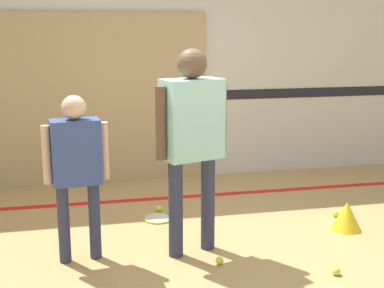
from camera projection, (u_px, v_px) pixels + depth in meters
name	position (u px, v px, depth m)	size (l,w,h in m)	color
ground_plane	(213.00, 255.00, 4.45)	(16.00, 16.00, 0.00)	tan
wall_back	(163.00, 49.00, 6.44)	(16.00, 0.07, 3.20)	beige
wall_panel	(71.00, 100.00, 6.28)	(3.24, 0.05, 2.03)	tan
floor_stripe	(177.00, 197.00, 5.95)	(14.40, 0.10, 0.01)	red
person_instructor	(192.00, 130.00, 4.30)	(0.62, 0.39, 1.70)	#2D334C
person_student_left	(76.00, 161.00, 4.19)	(0.51, 0.25, 1.35)	#2D334C
racket_spare_on_floor	(160.00, 218.00, 5.29)	(0.49, 0.42, 0.03)	#C6D838
tennis_ball_near_instructor	(220.00, 261.00, 4.27)	(0.07, 0.07, 0.07)	#CCE038
tennis_ball_by_spare_racket	(159.00, 209.00, 5.49)	(0.07, 0.07, 0.07)	#CCE038
tennis_ball_stray_left	(336.00, 214.00, 5.34)	(0.07, 0.07, 0.07)	#CCE038
tennis_ball_stray_right	(336.00, 271.00, 4.09)	(0.07, 0.07, 0.07)	#CCE038
training_cone	(347.00, 216.00, 4.99)	(0.28, 0.28, 0.27)	yellow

